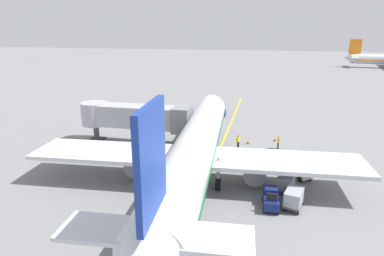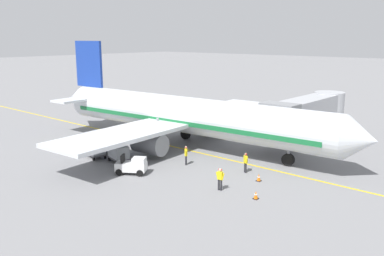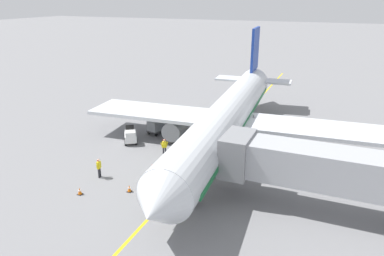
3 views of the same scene
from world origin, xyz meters
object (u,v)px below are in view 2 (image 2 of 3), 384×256
baggage_cart_second_in_train (96,148)px  ground_crew_wing_walker (220,178)px  jet_bridge (308,111)px  safety_cone_nose_right (256,195)px  parked_airliner (185,116)px  baggage_tug_trailing (132,166)px  ground_crew_marshaller (246,161)px  baggage_tug_lead (109,146)px  baggage_cart_front (118,152)px  ground_crew_loader (186,154)px  safety_cone_nose_left (259,178)px

baggage_cart_second_in_train → ground_crew_wing_walker: bearing=93.7°
jet_bridge → ground_crew_wing_walker: (17.38, 1.66, -2.50)m
ground_crew_wing_walker → safety_cone_nose_right: size_ratio=2.86×
parked_airliner → safety_cone_nose_right: 15.74m
baggage_tug_trailing → baggage_cart_second_in_train: bearing=-98.0°
ground_crew_marshaller → ground_crew_wing_walker: bearing=10.9°
baggage_tug_lead → ground_crew_marshaller: 13.80m
baggage_cart_front → ground_crew_wing_walker: ground_crew_wing_walker is taller
ground_crew_marshaller → safety_cone_nose_right: size_ratio=2.86×
ground_crew_wing_walker → ground_crew_loader: 6.80m
baggage_tug_lead → baggage_cart_front: baggage_tug_lead is taller
parked_airliner → baggage_tug_lead: parked_airliner is taller
jet_bridge → safety_cone_nose_right: jet_bridge is taller
jet_bridge → ground_crew_wing_walker: bearing=5.5°
jet_bridge → baggage_tug_trailing: jet_bridge is taller
ground_crew_wing_walker → safety_cone_nose_left: ground_crew_wing_walker is taller
baggage_cart_front → ground_crew_wing_walker: (-0.42, 11.18, 0.00)m
safety_cone_nose_right → jet_bridge: bearing=-165.0°
baggage_tug_lead → baggage_cart_second_in_train: 1.80m
parked_airliner → safety_cone_nose_left: bearing=69.8°
baggage_tug_lead → safety_cone_nose_left: (-2.75, 15.25, -0.42)m
baggage_cart_second_in_train → ground_crew_wing_walker: 13.94m
safety_cone_nose_left → ground_crew_wing_walker: bearing=-17.0°
baggage_cart_front → safety_cone_nose_right: bearing=92.9°
parked_airliner → safety_cone_nose_left: size_ratio=63.30×
baggage_tug_trailing → ground_crew_marshaller: ground_crew_marshaller is taller
jet_bridge → ground_crew_marshaller: size_ratio=8.37×
baggage_tug_lead → baggage_tug_trailing: same height
baggage_tug_trailing → jet_bridge: bearing=162.3°
ground_crew_marshaller → baggage_tug_trailing: bearing=-46.7°
ground_crew_loader → safety_cone_nose_right: (2.74, 9.01, -0.66)m
baggage_tug_trailing → safety_cone_nose_left: baggage_tug_trailing is taller
parked_airliner → baggage_cart_front: parked_airliner is taller
baggage_tug_trailing → baggage_cart_second_in_train: 6.22m
safety_cone_nose_right → ground_crew_marshaller: bearing=-138.9°
ground_crew_wing_walker → baggage_cart_front: bearing=-87.8°
ground_crew_wing_walker → ground_crew_marshaller: 4.77m
ground_crew_wing_walker → safety_cone_nose_left: bearing=163.0°
baggage_cart_second_in_train → ground_crew_marshaller: ground_crew_marshaller is taller
safety_cone_nose_left → parked_airliner: bearing=-110.2°
safety_cone_nose_left → baggage_tug_trailing: bearing=-58.7°
baggage_tug_lead → ground_crew_loader: bearing=105.1°
baggage_cart_front → safety_cone_nose_left: 12.94m
safety_cone_nose_right → baggage_cart_front: bearing=-87.1°
baggage_tug_trailing → ground_crew_marshaller: size_ratio=1.62×
baggage_cart_second_in_train → ground_crew_marshaller: (-5.60, 13.00, 0.00)m
ground_crew_wing_walker → ground_crew_loader: size_ratio=1.00×
baggage_tug_trailing → safety_cone_nose_right: baggage_tug_trailing is taller
jet_bridge → safety_cone_nose_right: 17.97m
ground_crew_wing_walker → safety_cone_nose_right: (-0.30, 2.93, -0.66)m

